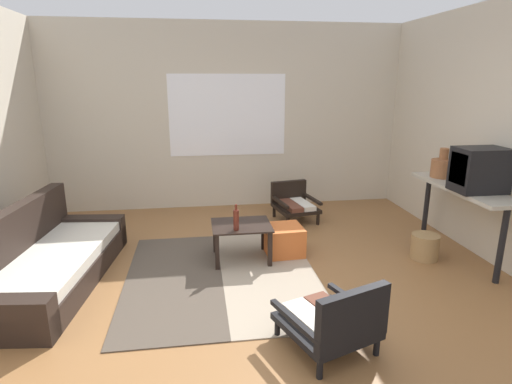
{
  "coord_description": "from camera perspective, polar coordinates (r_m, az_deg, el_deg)",
  "views": [
    {
      "loc": [
        -0.47,
        -3.17,
        1.91
      ],
      "look_at": [
        0.14,
        1.05,
        0.74
      ],
      "focal_mm": 29.04,
      "sensor_mm": 36.0,
      "label": 1
    }
  ],
  "objects": [
    {
      "name": "clay_vase",
      "position": [
        5.27,
        24.31,
        3.13
      ],
      "size": [
        0.26,
        0.26,
        0.34
      ],
      "color": "#935B38",
      "rests_on": "console_shelf"
    },
    {
      "name": "armchair_by_window",
      "position": [
        5.78,
        5.23,
        -1.41
      ],
      "size": [
        0.62,
        0.67,
        0.51
      ],
      "color": "black",
      "rests_on": "ground"
    },
    {
      "name": "glass_bottle",
      "position": [
        4.24,
        -2.75,
        -3.78
      ],
      "size": [
        0.06,
        0.06,
        0.27
      ],
      "color": "#5B2319",
      "rests_on": "coffee_table"
    },
    {
      "name": "far_wall_with_window",
      "position": [
        6.27,
        -3.96,
        10.21
      ],
      "size": [
        5.6,
        0.13,
        2.7
      ],
      "color": "beige",
      "rests_on": "ground"
    },
    {
      "name": "area_rug",
      "position": [
        4.23,
        -4.72,
        -11.44
      ],
      "size": [
        1.88,
        2.17,
        0.01
      ],
      "color": "#4C4238",
      "rests_on": "ground"
    },
    {
      "name": "wicker_basket",
      "position": [
        4.91,
        22.24,
        -6.98
      ],
      "size": [
        0.3,
        0.3,
        0.28
      ],
      "primitive_type": "cylinder",
      "color": "#9E7A4C",
      "rests_on": "ground"
    },
    {
      "name": "armchair_striped_foreground",
      "position": [
        3.12,
        10.63,
        -17.02
      ],
      "size": [
        0.76,
        0.78,
        0.57
      ],
      "color": "black",
      "rests_on": "ground"
    },
    {
      "name": "ground_plane",
      "position": [
        3.73,
        0.17,
        -15.42
      ],
      "size": [
        7.8,
        7.8,
        0.0
      ],
      "primitive_type": "plane",
      "color": "olive"
    },
    {
      "name": "crt_television",
      "position": [
        4.74,
        28.44,
        2.7
      ],
      "size": [
        0.49,
        0.35,
        0.45
      ],
      "color": "black",
      "rests_on": "console_shelf"
    },
    {
      "name": "couch",
      "position": [
        4.47,
        -26.91,
        -8.58
      ],
      "size": [
        1.03,
        2.11,
        0.75
      ],
      "color": "black",
      "rests_on": "ground"
    },
    {
      "name": "ottoman_orange",
      "position": [
        4.66,
        3.86,
        -6.66
      ],
      "size": [
        0.42,
        0.42,
        0.33
      ],
      "primitive_type": "cube",
      "rotation": [
        0.0,
        0.0,
        0.06
      ],
      "color": "#D1662D",
      "rests_on": "ground"
    },
    {
      "name": "coffee_table",
      "position": [
        4.46,
        -2.03,
        -5.41
      ],
      "size": [
        0.63,
        0.53,
        0.4
      ],
      "color": "black",
      "rests_on": "ground"
    },
    {
      "name": "console_shelf",
      "position": [
        4.98,
        26.58,
        -0.31
      ],
      "size": [
        0.42,
        1.44,
        0.8
      ],
      "color": "#B2AD9E",
      "rests_on": "ground"
    }
  ]
}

